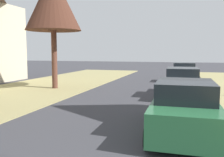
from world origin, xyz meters
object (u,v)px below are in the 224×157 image
object	(u,v)px
street_tree_left_mid_b	(53,2)
parked_sedan_white	(184,73)
parked_sedan_green	(184,108)
parked_sedan_silver	(182,83)

from	to	relation	value
street_tree_left_mid_b	parked_sedan_white	distance (m)	11.40
parked_sedan_green	parked_sedan_white	size ratio (longest dim) A/B	1.00
street_tree_left_mid_b	parked_sedan_green	xyz separation A→B (m)	(8.23, -6.73, -4.87)
parked_sedan_silver	parked_sedan_white	xyz separation A→B (m)	(0.01, 6.83, 0.00)
street_tree_left_mid_b	parked_sedan_white	xyz separation A→B (m)	(8.06, 6.41, -4.87)
street_tree_left_mid_b	parked_sedan_white	size ratio (longest dim) A/B	1.67
parked_sedan_green	parked_sedan_white	bearing A→B (deg)	90.75
parked_sedan_silver	parked_sedan_white	distance (m)	6.83
parked_sedan_green	parked_sedan_white	xyz separation A→B (m)	(-0.17, 13.15, 0.00)
parked_sedan_green	parked_sedan_silver	size ratio (longest dim) A/B	1.00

